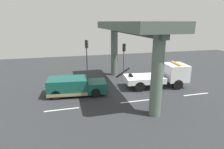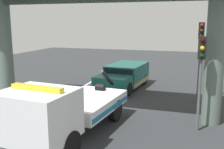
{
  "view_description": "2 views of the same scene",
  "coord_description": "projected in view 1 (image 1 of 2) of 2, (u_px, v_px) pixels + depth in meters",
  "views": [
    {
      "loc": [
        -5.61,
        -16.3,
        6.47
      ],
      "look_at": [
        -1.44,
        -0.61,
        1.83
      ],
      "focal_mm": 29.81,
      "sensor_mm": 36.0,
      "label": 1
    },
    {
      "loc": [
        12.68,
        4.62,
        4.48
      ],
      "look_at": [
        -1.23,
        0.25,
        1.61
      ],
      "focal_mm": 42.93,
      "sensor_mm": 36.0,
      "label": 2
    }
  ],
  "objects": [
    {
      "name": "ground_plane",
      "position": [
        125.0,
        90.0,
        18.32
      ],
      "size": [
        60.0,
        40.0,
        0.1
      ],
      "primitive_type": "cube",
      "color": "#2D3033"
    },
    {
      "name": "lane_stripe_west",
      "position": [
        62.0,
        110.0,
        14.17
      ],
      "size": [
        2.6,
        0.16,
        0.01
      ],
      "primitive_type": "cube",
      "color": "silver",
      "rests_on": "ground"
    },
    {
      "name": "lane_stripe_mid",
      "position": [
        135.0,
        101.0,
        15.66
      ],
      "size": [
        2.6,
        0.16,
        0.01
      ],
      "primitive_type": "cube",
      "color": "silver",
      "rests_on": "ground"
    },
    {
      "name": "lane_stripe_east",
      "position": [
        196.0,
        94.0,
        17.14
      ],
      "size": [
        2.6,
        0.16,
        0.01
      ],
      "primitive_type": "cube",
      "color": "silver",
      "rests_on": "ground"
    },
    {
      "name": "tow_truck_white",
      "position": [
        162.0,
        75.0,
        18.89
      ],
      "size": [
        7.34,
        2.98,
        2.46
      ],
      "color": "white",
      "rests_on": "ground"
    },
    {
      "name": "towed_van_green",
      "position": [
        74.0,
        86.0,
        16.91
      ],
      "size": [
        5.39,
        2.68,
        1.58
      ],
      "color": "#145147",
      "rests_on": "ground"
    },
    {
      "name": "overpass_structure",
      "position": [
        130.0,
        32.0,
        16.9
      ],
      "size": [
        3.6,
        12.82,
        6.48
      ],
      "color": "#596B60",
      "rests_on": "ground"
    },
    {
      "name": "traffic_light_near",
      "position": [
        87.0,
        51.0,
        21.19
      ],
      "size": [
        0.39,
        0.32,
        4.47
      ],
      "color": "#515456",
      "rests_on": "ground"
    },
    {
      "name": "traffic_light_far",
      "position": [
        124.0,
        52.0,
        22.4
      ],
      "size": [
        0.39,
        0.32,
        3.92
      ],
      "color": "#515456",
      "rests_on": "ground"
    }
  ]
}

